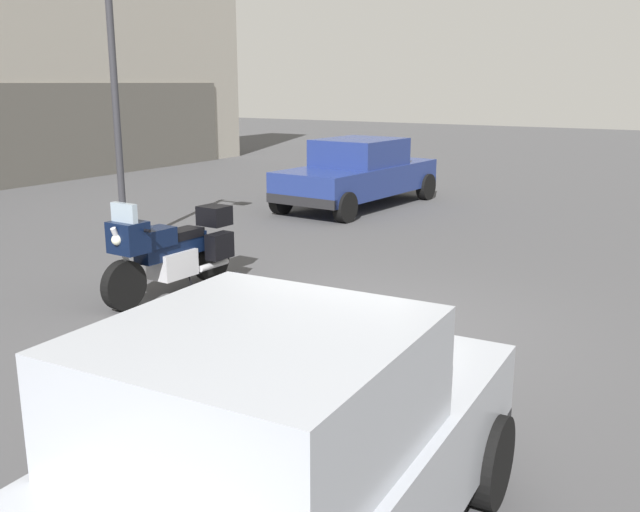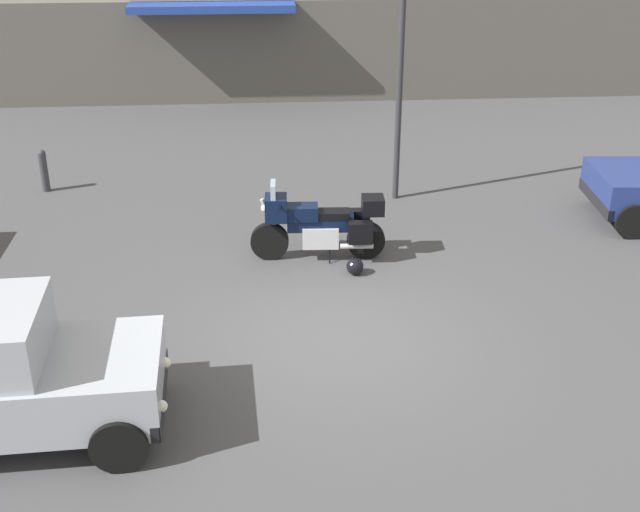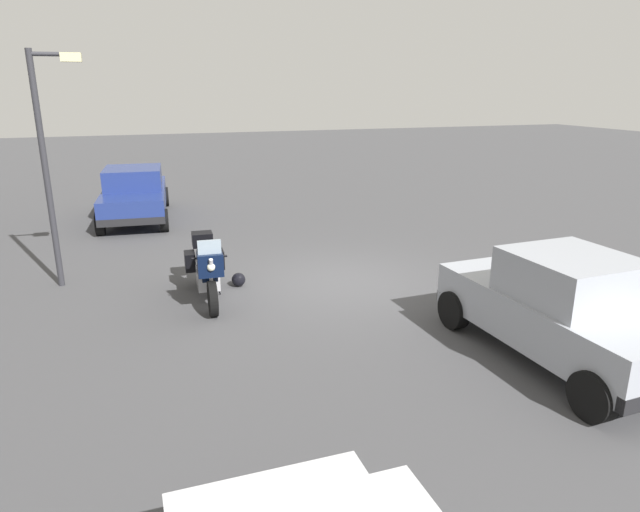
# 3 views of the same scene
# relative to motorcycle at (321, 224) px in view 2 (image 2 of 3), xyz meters

# --- Properties ---
(ground_plane) EXTENTS (80.00, 80.00, 0.00)m
(ground_plane) POSITION_rel_motorcycle_xyz_m (0.01, -2.72, -0.62)
(ground_plane) COLOR #424244
(motorcycle) EXTENTS (2.26, 0.78, 1.36)m
(motorcycle) POSITION_rel_motorcycle_xyz_m (0.00, 0.00, 0.00)
(motorcycle) COLOR black
(motorcycle) RESTS_ON ground
(helmet) EXTENTS (0.28, 0.28, 0.28)m
(helmet) POSITION_rel_motorcycle_xyz_m (0.51, -0.67, -0.48)
(helmet) COLOR black
(helmet) RESTS_ON ground
(streetlamp_curbside) EXTENTS (0.28, 0.94, 4.56)m
(streetlamp_curbside) POSITION_rel_motorcycle_xyz_m (1.71, 2.60, 2.17)
(streetlamp_curbside) COLOR #2D2D33
(streetlamp_curbside) RESTS_ON ground
(bollard_curbside) EXTENTS (0.16, 0.16, 0.88)m
(bollard_curbside) POSITION_rel_motorcycle_xyz_m (-5.37, 3.68, -0.15)
(bollard_curbside) COLOR #333338
(bollard_curbside) RESTS_ON ground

